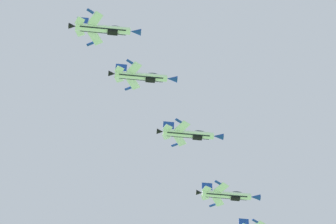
{
  "coord_description": "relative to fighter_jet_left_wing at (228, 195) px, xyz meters",
  "views": [
    {
      "loc": [
        -0.15,
        -7.56,
        1.43
      ],
      "look_at": [
        15.92,
        59.0,
        142.32
      ],
      "focal_mm": 71.59,
      "sensor_mm": 36.0,
      "label": 1
    }
  ],
  "objects": [
    {
      "name": "fighter_jet_right_wing",
      "position": [
        -13.04,
        -13.41,
        1.52
      ],
      "size": [
        15.95,
        9.76,
        5.13
      ],
      "rotation": [
        0.0,
        0.43,
        4.57
      ],
      "color": "white"
    },
    {
      "name": "fighter_jet_left_outer",
      "position": [
        -27.03,
        -24.46,
        3.39
      ],
      "size": [
        15.95,
        9.65,
        5.22
      ],
      "rotation": [
        0.0,
        0.46,
        4.57
      ],
      "color": "white"
    },
    {
      "name": "fighter_jet_right_outer",
      "position": [
        -37.73,
        -34.41,
        1.23
      ],
      "size": [
        15.95,
        9.93,
        4.97
      ],
      "rotation": [
        0.0,
        0.38,
        4.57
      ],
      "color": "white"
    },
    {
      "name": "fighter_jet_left_wing",
      "position": [
        0.0,
        0.0,
        0.0
      ],
      "size": [
        15.95,
        9.99,
        4.9
      ],
      "rotation": [
        0.0,
        0.36,
        4.57
      ],
      "color": "white"
    }
  ]
}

